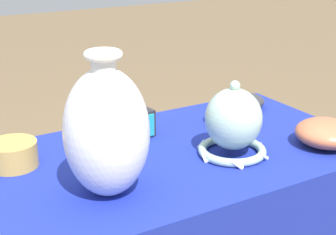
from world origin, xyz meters
TOP-DOWN VIEW (x-y plane):
  - display_table at (0.00, -0.01)m, footprint 1.22×0.59m
  - vase_tall_bulbous at (-0.15, -0.12)m, footprint 0.19×0.19m
  - vase_dome_bell at (0.21, -0.09)m, footprint 0.19×0.18m
  - mosaic_tile_box at (0.01, 0.16)m, footprint 0.17×0.13m
  - pot_squat_rose at (0.34, 0.08)m, footprint 0.14×0.14m
  - bowl_shallow_terracotta at (0.46, -0.17)m, footprint 0.17×0.17m
  - pot_squat_ochre at (-0.30, 0.13)m, footprint 0.12×0.12m
  - bowl_shallow_charcoal at (0.47, 0.18)m, footprint 0.12×0.12m

SIDE VIEW (x-z plane):
  - display_table at x=0.00m, z-range 0.27..0.96m
  - bowl_shallow_charcoal at x=0.47m, z-range 0.70..0.74m
  - pot_squat_rose at x=0.34m, z-range 0.70..0.75m
  - pot_squat_ochre at x=-0.30m, z-range 0.70..0.76m
  - bowl_shallow_terracotta at x=0.46m, z-range 0.70..0.77m
  - mosaic_tile_box at x=0.01m, z-range 0.70..0.77m
  - vase_dome_bell at x=0.21m, z-range 0.68..0.88m
  - vase_tall_bulbous at x=-0.15m, z-range 0.68..1.00m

